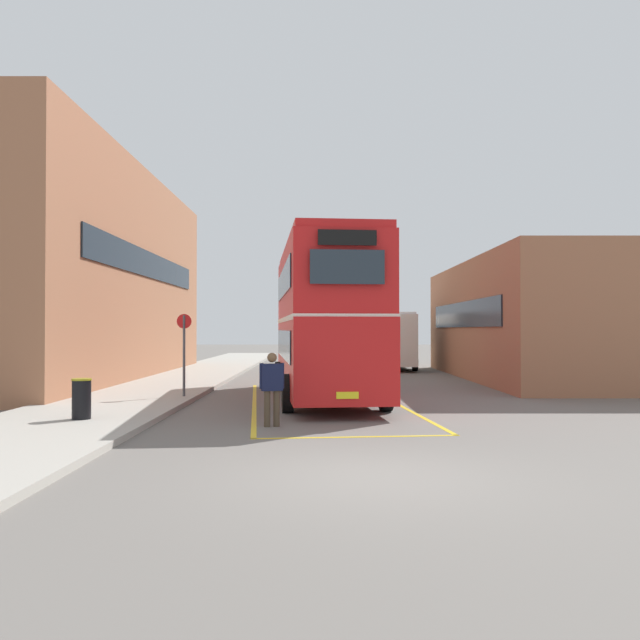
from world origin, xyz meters
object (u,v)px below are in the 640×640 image
litter_bin (84,399)px  bus_stop_sign (186,346)px  single_deck_bus (390,338)px  double_decker_bus (327,318)px  pedestrian_boarding (274,384)px

litter_bin → bus_stop_sign: bus_stop_sign is taller
single_deck_bus → litter_bin: size_ratio=10.88×
double_decker_bus → pedestrian_boarding: bearing=-101.9°
double_decker_bus → single_deck_bus: double_decker_bus is taller
single_deck_bus → pedestrian_boarding: bearing=-102.4°
pedestrian_boarding → litter_bin: pedestrian_boarding is taller
bus_stop_sign → litter_bin: bearing=-104.1°
single_deck_bus → litter_bin: (-9.21, -22.10, -1.04)m
pedestrian_boarding → single_deck_bus: bearing=77.6°
litter_bin → single_deck_bus: bearing=67.4°
single_deck_bus → pedestrian_boarding: size_ratio=6.04×
litter_bin → double_decker_bus: bearing=45.0°
litter_bin → bus_stop_sign: size_ratio=0.37×
pedestrian_boarding → double_decker_bus: bearing=78.1°
single_deck_bus → bus_stop_sign: single_deck_bus is taller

